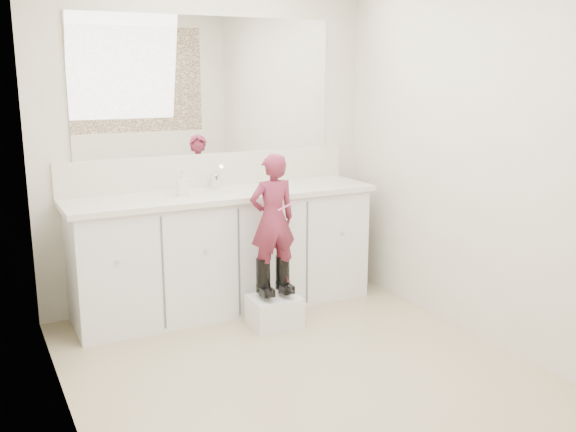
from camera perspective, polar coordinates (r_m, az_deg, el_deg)
floor at (r=3.92m, az=1.31°, el=-13.74°), size 3.00×3.00×0.00m
wall_back at (r=4.91m, az=-7.05°, el=6.25°), size 2.60×0.00×2.60m
wall_front at (r=2.37m, az=19.04°, el=-1.29°), size 2.60×0.00×2.60m
wall_left at (r=3.15m, az=-19.87°, el=1.99°), size 0.00×3.00×3.00m
wall_right at (r=4.32m, az=16.79°, el=4.93°), size 0.00×3.00×3.00m
vanity_cabinet at (r=4.80m, az=-5.66°, el=-3.29°), size 2.20×0.55×0.85m
countertop at (r=4.69m, az=-5.71°, el=1.90°), size 2.28×0.58×0.04m
backsplash at (r=4.92m, az=-6.93°, el=4.09°), size 2.28×0.03×0.25m
mirror at (r=4.87m, az=-7.15°, el=11.39°), size 2.00×0.02×1.00m
dot_panel at (r=2.31m, az=19.67°, el=9.65°), size 2.00×0.01×1.20m
faucet at (r=4.83m, az=-6.45°, el=3.04°), size 0.08×0.08×0.10m
cup at (r=4.92m, az=-1.60°, el=3.28°), size 0.12×0.12×0.10m
soap_bottle at (r=4.58m, az=-9.32°, el=2.95°), size 0.10×0.10×0.18m
step_stool at (r=4.53m, az=-1.22°, el=-8.47°), size 0.35×0.29×0.22m
boot_left at (r=4.43m, az=-2.23°, el=-5.54°), size 0.11×0.19×0.28m
boot_right at (r=4.49m, az=-0.49°, el=-5.27°), size 0.11×0.19×0.28m
toddler at (r=4.35m, az=-1.38°, el=-0.30°), size 0.33×0.23×0.90m
toothbrush at (r=4.29m, az=-0.08°, el=0.90°), size 0.14×0.02×0.06m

